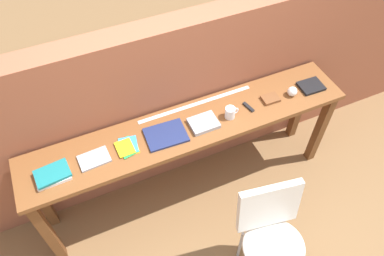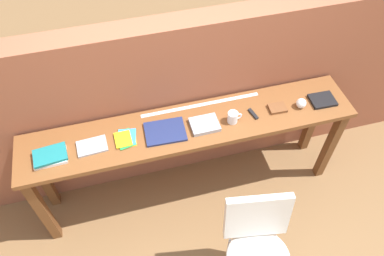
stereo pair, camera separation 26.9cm
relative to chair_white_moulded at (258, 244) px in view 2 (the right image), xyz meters
The scene contains 15 objects.
ground_plane 0.80m from the chair_white_moulded, 114.30° to the left, with size 40.00×40.00×0.00m, color brown.
brick_wall_back 1.24m from the chair_white_moulded, 101.80° to the left, with size 6.00×0.20×1.55m, color #935138.
sideboard 0.91m from the chair_white_moulded, 106.30° to the left, with size 2.50×0.44×0.88m.
chair_white_moulded is the anchor object (origin of this frame).
book_stack_leftmost 1.53m from the chair_white_moulded, 147.03° to the left, with size 0.23×0.17×0.05m.
magazine_cycling 1.32m from the chair_white_moulded, 139.21° to the left, with size 0.21×0.14×0.02m, color #9E9EA3.
pamphlet_pile_colourful 1.17m from the chair_white_moulded, 130.75° to the left, with size 0.17×0.19×0.01m.
book_open_centre 1.01m from the chair_white_moulded, 118.17° to the left, with size 0.29×0.22×0.02m, color navy.
book_grey_hardcover 0.91m from the chair_white_moulded, 100.52° to the left, with size 0.21×0.16×0.03m, color #9E9EA3.
mug 0.90m from the chair_white_moulded, 85.55° to the left, with size 0.11×0.08×0.09m.
multitool_folded 0.93m from the chair_white_moulded, 74.29° to the left, with size 0.02×0.11×0.02m, color black.
leather_journal_brown 1.00m from the chair_white_moulded, 62.68° to the left, with size 0.13×0.10×0.02m, color brown.
sports_ball_small 1.09m from the chair_white_moulded, 53.03° to the left, with size 0.08×0.08×0.08m, color silver.
book_repair_rightmost 1.20m from the chair_white_moulded, 45.70° to the left, with size 0.19×0.15×0.02m, color black.
ruler_metal_back_edge 1.09m from the chair_white_moulded, 96.73° to the left, with size 0.93×0.03×0.00m, color silver.
Camera 2 is at (-0.44, -1.41, 2.98)m, focal length 35.00 mm.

